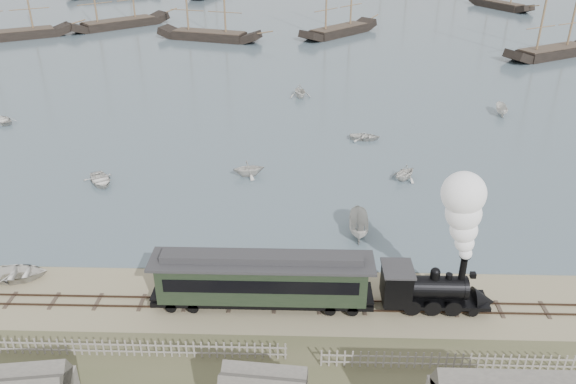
{
  "coord_description": "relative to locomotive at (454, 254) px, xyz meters",
  "views": [
    {
      "loc": [
        3.78,
        -32.0,
        23.98
      ],
      "look_at": [
        2.62,
        7.89,
        3.5
      ],
      "focal_mm": 35.0,
      "sensor_mm": 36.0,
      "label": 1
    }
  ],
  "objects": [
    {
      "name": "rowboat_2",
      "position": [
        -5.05,
        9.26,
        -3.49
      ],
      "size": [
        4.21,
        1.74,
        1.6
      ],
      "primitive_type": "imported",
      "rotation": [
        0.0,
        0.0,
        3.1
      ],
      "color": "silver",
      "rests_on": "harbor_water"
    },
    {
      "name": "beached_dinghy",
      "position": [
        -30.07,
        2.45,
        -3.9
      ],
      "size": [
        3.65,
        4.73,
        0.9
      ],
      "primitive_type": "imported",
      "rotation": [
        0.0,
        0.0,
        1.7
      ],
      "color": "silver",
      "rests_on": "ground"
    },
    {
      "name": "rail_track",
      "position": [
        -13.38,
        0.0,
        -4.31
      ],
      "size": [
        120.0,
        1.8,
        0.16
      ],
      "color": "#3B2A20",
      "rests_on": "ground"
    },
    {
      "name": "rowboat_4",
      "position": [
        0.32,
        19.6,
        -3.53
      ],
      "size": [
        3.82,
        3.8,
        1.53
      ],
      "primitive_type": "imported",
      "rotation": [
        0.0,
        0.0,
        5.53
      ],
      "color": "silver",
      "rests_on": "harbor_water"
    },
    {
      "name": "ground",
      "position": [
        -13.38,
        2.0,
        -4.35
      ],
      "size": [
        600.0,
        600.0,
        0.0
      ],
      "primitive_type": "plane",
      "color": "gray",
      "rests_on": "ground"
    },
    {
      "name": "picket_fence_east",
      "position": [
        -0.88,
        -5.5,
        -4.35
      ],
      "size": [
        15.0,
        0.1,
        1.2
      ],
      "primitive_type": null,
      "color": "slate",
      "rests_on": "ground"
    },
    {
      "name": "rowboat_1",
      "position": [
        -14.93,
        20.0,
        -3.47
      ],
      "size": [
        3.29,
        3.61,
        1.63
      ],
      "primitive_type": "imported",
      "rotation": [
        0.0,
        0.0,
        1.79
      ],
      "color": "silver",
      "rests_on": "harbor_water"
    },
    {
      "name": "picket_fence_west",
      "position": [
        -19.88,
        -5.0,
        -4.35
      ],
      "size": [
        19.0,
        0.1,
        1.2
      ],
      "primitive_type": null,
      "color": "slate",
      "rests_on": "ground"
    },
    {
      "name": "rowboat_0",
      "position": [
        -29.0,
        17.8,
        -3.9
      ],
      "size": [
        4.69,
        4.34,
        0.79
      ],
      "primitive_type": "imported",
      "rotation": [
        0.0,
        0.0,
        0.56
      ],
      "color": "silver",
      "rests_on": "harbor_water"
    },
    {
      "name": "rowboat_6",
      "position": [
        -46.65,
        34.34,
        -3.92
      ],
      "size": [
        4.32,
        4.37,
        0.74
      ],
      "primitive_type": "imported",
      "rotation": [
        0.0,
        0.0,
        3.96
      ],
      "color": "silver",
      "rests_on": "harbor_water"
    },
    {
      "name": "rowboat_5",
      "position": [
        15.57,
        39.02,
        -3.63
      ],
      "size": [
        3.54,
        1.7,
        1.32
      ],
      "primitive_type": "imported",
      "rotation": [
        0.0,
        0.0,
        3.02
      ],
      "color": "silver",
      "rests_on": "harbor_water"
    },
    {
      "name": "rowboat_7",
      "position": [
        -10.13,
        45.54,
        -3.39
      ],
      "size": [
        4.09,
        3.77,
        1.81
      ],
      "primitive_type": "imported",
      "rotation": [
        0.0,
        0.0,
        0.27
      ],
      "color": "silver",
      "rests_on": "harbor_water"
    },
    {
      "name": "locomotive",
      "position": [
        0.0,
        0.0,
        0.0
      ],
      "size": [
        7.57,
        2.82,
        9.43
      ],
      "color": "black",
      "rests_on": "ground"
    },
    {
      "name": "passenger_coach",
      "position": [
        -12.17,
        -0.0,
        -2.13
      ],
      "size": [
        14.53,
        2.8,
        3.53
      ],
      "color": "black",
      "rests_on": "ground"
    },
    {
      "name": "rowboat_3",
      "position": [
        -2.58,
        29.97,
        -3.93
      ],
      "size": [
        2.87,
        3.73,
        0.72
      ],
      "primitive_type": "imported",
      "rotation": [
        0.0,
        0.0,
        1.45
      ],
      "color": "silver",
      "rests_on": "harbor_water"
    }
  ]
}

